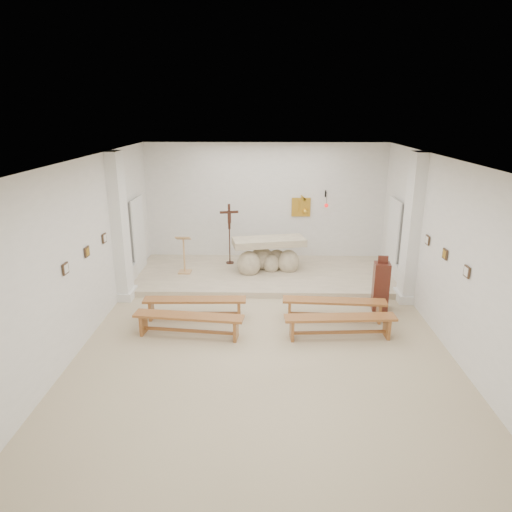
{
  "coord_description": "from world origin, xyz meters",
  "views": [
    {
      "loc": [
        0.02,
        -8.23,
        4.35
      ],
      "look_at": [
        -0.2,
        1.6,
        1.21
      ],
      "focal_mm": 32.0,
      "sensor_mm": 36.0,
      "label": 1
    }
  ],
  "objects_px": {
    "lectern": "(184,254)",
    "bench_left_front": "(195,304)",
    "crucifix_stand": "(229,229)",
    "bench_left_second": "(189,320)",
    "altar": "(268,257)",
    "bench_right_second": "(340,322)",
    "donation_pedestal": "(381,286)",
    "bench_right_front": "(334,305)"
  },
  "relations": [
    {
      "from": "bench_right_front",
      "to": "bench_left_second",
      "type": "relative_size",
      "value": 1.0
    },
    {
      "from": "bench_left_second",
      "to": "bench_left_front",
      "type": "bearing_deg",
      "value": 96.46
    },
    {
      "from": "altar",
      "to": "bench_left_second",
      "type": "height_order",
      "value": "altar"
    },
    {
      "from": "lectern",
      "to": "donation_pedestal",
      "type": "xyz_separation_m",
      "value": [
        4.8,
        -1.95,
        -0.12
      ]
    },
    {
      "from": "crucifix_stand",
      "to": "bench_right_front",
      "type": "xyz_separation_m",
      "value": [
        2.51,
        -3.38,
        -0.8
      ]
    },
    {
      "from": "crucifix_stand",
      "to": "bench_left_second",
      "type": "height_order",
      "value": "crucifix_stand"
    },
    {
      "from": "lectern",
      "to": "altar",
      "type": "bearing_deg",
      "value": 6.88
    },
    {
      "from": "bench_right_front",
      "to": "bench_right_second",
      "type": "distance_m",
      "value": 0.83
    },
    {
      "from": "bench_left_second",
      "to": "bench_right_second",
      "type": "distance_m",
      "value": 3.01
    },
    {
      "from": "bench_left_front",
      "to": "bench_left_second",
      "type": "height_order",
      "value": "same"
    },
    {
      "from": "bench_right_front",
      "to": "bench_right_second",
      "type": "bearing_deg",
      "value": -86.43
    },
    {
      "from": "crucifix_stand",
      "to": "bench_left_front",
      "type": "distance_m",
      "value": 3.51
    },
    {
      "from": "altar",
      "to": "donation_pedestal",
      "type": "distance_m",
      "value": 3.36
    },
    {
      "from": "altar",
      "to": "lectern",
      "type": "distance_m",
      "value": 2.27
    },
    {
      "from": "crucifix_stand",
      "to": "bench_left_second",
      "type": "xyz_separation_m",
      "value": [
        -0.5,
        -4.21,
        -0.8
      ]
    },
    {
      "from": "altar",
      "to": "bench_right_second",
      "type": "height_order",
      "value": "altar"
    },
    {
      "from": "altar",
      "to": "donation_pedestal",
      "type": "xyz_separation_m",
      "value": [
        2.55,
        -2.19,
        0.03
      ]
    },
    {
      "from": "lectern",
      "to": "bench_left_second",
      "type": "height_order",
      "value": "lectern"
    },
    {
      "from": "crucifix_stand",
      "to": "bench_left_front",
      "type": "height_order",
      "value": "crucifix_stand"
    },
    {
      "from": "crucifix_stand",
      "to": "donation_pedestal",
      "type": "xyz_separation_m",
      "value": [
        3.64,
        -2.79,
        -0.58
      ]
    },
    {
      "from": "altar",
      "to": "bench_right_front",
      "type": "distance_m",
      "value": 3.13
    },
    {
      "from": "altar",
      "to": "donation_pedestal",
      "type": "height_order",
      "value": "donation_pedestal"
    },
    {
      "from": "lectern",
      "to": "donation_pedestal",
      "type": "relative_size",
      "value": 0.84
    },
    {
      "from": "altar",
      "to": "crucifix_stand",
      "type": "relative_size",
      "value": 1.19
    },
    {
      "from": "donation_pedestal",
      "to": "bench_right_second",
      "type": "height_order",
      "value": "donation_pedestal"
    },
    {
      "from": "bench_left_front",
      "to": "lectern",
      "type": "bearing_deg",
      "value": 103.08
    },
    {
      "from": "bench_right_front",
      "to": "lectern",
      "type": "bearing_deg",
      "value": 149.03
    },
    {
      "from": "crucifix_stand",
      "to": "bench_left_second",
      "type": "bearing_deg",
      "value": -108.82
    },
    {
      "from": "lectern",
      "to": "bench_left_front",
      "type": "distance_m",
      "value": 2.64
    },
    {
      "from": "crucifix_stand",
      "to": "bench_left_front",
      "type": "xyz_separation_m",
      "value": [
        -0.5,
        -3.38,
        -0.8
      ]
    },
    {
      "from": "bench_right_front",
      "to": "bench_right_second",
      "type": "height_order",
      "value": "same"
    },
    {
      "from": "altar",
      "to": "bench_left_front",
      "type": "xyz_separation_m",
      "value": [
        -1.59,
        -2.78,
        -0.18
      ]
    },
    {
      "from": "bench_right_front",
      "to": "bench_left_second",
      "type": "height_order",
      "value": "same"
    },
    {
      "from": "lectern",
      "to": "bench_left_second",
      "type": "bearing_deg",
      "value": -78.19
    },
    {
      "from": "altar",
      "to": "crucifix_stand",
      "type": "xyz_separation_m",
      "value": [
        -1.09,
        0.6,
        0.61
      ]
    },
    {
      "from": "bench_right_second",
      "to": "bench_right_front",
      "type": "bearing_deg",
      "value": 86.5
    },
    {
      "from": "crucifix_stand",
      "to": "bench_right_second",
      "type": "distance_m",
      "value": 4.97
    },
    {
      "from": "bench_left_front",
      "to": "altar",
      "type": "bearing_deg",
      "value": 58.58
    },
    {
      "from": "altar",
      "to": "bench_right_second",
      "type": "relative_size",
      "value": 0.92
    },
    {
      "from": "lectern",
      "to": "bench_right_second",
      "type": "xyz_separation_m",
      "value": [
        3.68,
        -3.36,
        -0.33
      ]
    },
    {
      "from": "donation_pedestal",
      "to": "bench_right_second",
      "type": "bearing_deg",
      "value": -122.99
    },
    {
      "from": "bench_left_front",
      "to": "bench_right_front",
      "type": "xyz_separation_m",
      "value": [
        3.01,
        0.0,
        0.0
      ]
    }
  ]
}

